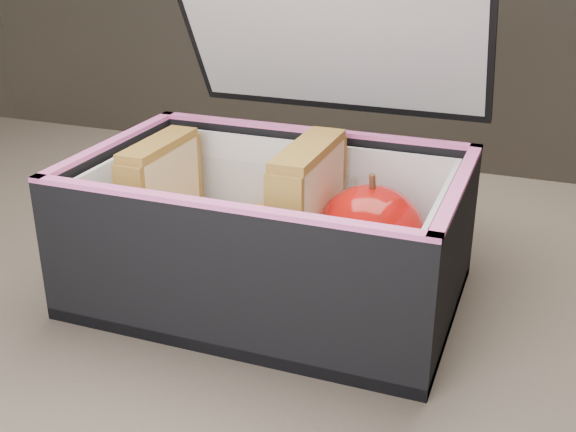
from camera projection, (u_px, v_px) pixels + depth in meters
name	position (u px, v px, depth m)	size (l,w,h in m)	color
kitchen_table	(268.00, 426.00, 0.56)	(1.20, 0.80, 0.75)	brown
lunch_bag	(273.00, 220.00, 0.55)	(0.28, 0.28, 0.27)	black
plastic_tub	(233.00, 228.00, 0.57)	(0.17, 0.12, 0.07)	white
sandwich_left	(162.00, 198.00, 0.59)	(0.02, 0.09, 0.10)	beige
sandwich_right	(308.00, 214.00, 0.55)	(0.03, 0.10, 0.11)	beige
carrot_sticks	(229.00, 244.00, 0.58)	(0.05, 0.15, 0.03)	orange
paper_napkin	(373.00, 286.00, 0.55)	(0.08, 0.08, 0.01)	white
red_apple	(370.00, 235.00, 0.54)	(0.09, 0.09, 0.09)	maroon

